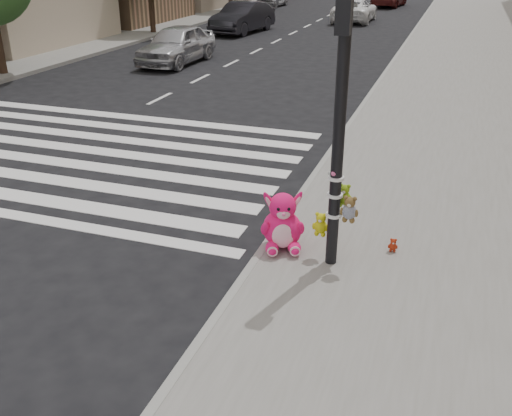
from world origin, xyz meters
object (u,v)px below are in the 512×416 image
at_px(pink_bunny, 282,225).
at_px(red_teddy, 393,245).
at_px(car_white_near, 355,10).
at_px(car_silver_far, 177,44).
at_px(signal_pole, 339,150).
at_px(car_dark_far, 243,17).

relative_size(pink_bunny, red_teddy, 4.27).
relative_size(red_teddy, car_white_near, 0.05).
distance_m(pink_bunny, car_silver_far, 15.68).
xyz_separation_m(signal_pole, red_teddy, (0.79, 0.59, -1.58)).
bearing_deg(signal_pole, car_white_near, 99.64).
xyz_separation_m(car_silver_far, car_white_near, (4.19, 15.52, -0.08)).
bearing_deg(pink_bunny, red_teddy, -6.45).
height_order(pink_bunny, red_teddy, pink_bunny).
distance_m(signal_pole, pink_bunny, 1.55).
bearing_deg(car_dark_far, car_white_near, 61.53).
bearing_deg(red_teddy, car_silver_far, 120.68).
distance_m(pink_bunny, car_dark_far, 23.89).
relative_size(signal_pole, pink_bunny, 4.35).
relative_size(pink_bunny, car_silver_far, 0.21).
relative_size(signal_pole, red_teddy, 18.59).
xyz_separation_m(pink_bunny, car_silver_far, (-8.31, 13.30, 0.22)).
relative_size(red_teddy, car_dark_far, 0.05).
relative_size(pink_bunny, car_dark_far, 0.19).
bearing_deg(pink_bunny, signal_pole, -33.54).
bearing_deg(pink_bunny, car_silver_far, 101.10).
xyz_separation_m(pink_bunny, red_teddy, (1.59, 0.41, -0.27)).
bearing_deg(pink_bunny, car_dark_far, 90.87).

